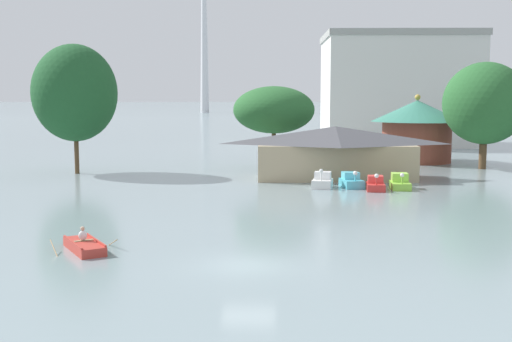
{
  "coord_description": "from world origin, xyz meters",
  "views": [
    {
      "loc": [
        0.87,
        -29.27,
        7.82
      ],
      "look_at": [
        0.08,
        14.04,
        2.81
      ],
      "focal_mm": 45.16,
      "sensor_mm": 36.0,
      "label": 1
    }
  ],
  "objects_px": {
    "pedal_boat_cyan": "(351,181)",
    "pedal_boat_lime": "(400,183)",
    "pedal_boat_white": "(322,181)",
    "background_building_block": "(397,90)",
    "shoreline_tree_right": "(485,103)",
    "shoreline_tree_mid": "(274,110)",
    "green_roof_pavilion": "(417,127)",
    "rowboat_with_rower": "(84,246)",
    "shoreline_tree_tall_left": "(75,93)",
    "pedal_boat_red": "(376,184)",
    "boathouse": "(335,151)"
  },
  "relations": [
    {
      "from": "pedal_boat_cyan",
      "to": "pedal_boat_lime",
      "type": "xyz_separation_m",
      "value": [
        4.03,
        -0.81,
        -0.01
      ]
    },
    {
      "from": "pedal_boat_white",
      "to": "background_building_block",
      "type": "distance_m",
      "value": 54.06
    },
    {
      "from": "pedal_boat_lime",
      "to": "shoreline_tree_right",
      "type": "relative_size",
      "value": 0.27
    },
    {
      "from": "shoreline_tree_mid",
      "to": "pedal_boat_lime",
      "type": "bearing_deg",
      "value": -53.91
    },
    {
      "from": "green_roof_pavilion",
      "to": "shoreline_tree_right",
      "type": "xyz_separation_m",
      "value": [
        5.49,
        -7.49,
        2.89
      ]
    },
    {
      "from": "shoreline_tree_mid",
      "to": "background_building_block",
      "type": "height_order",
      "value": "background_building_block"
    },
    {
      "from": "shoreline_tree_mid",
      "to": "green_roof_pavilion",
      "type": "bearing_deg",
      "value": 25.9
    },
    {
      "from": "background_building_block",
      "to": "shoreline_tree_right",
      "type": "bearing_deg",
      "value": -86.38
    },
    {
      "from": "rowboat_with_rower",
      "to": "shoreline_tree_tall_left",
      "type": "distance_m",
      "value": 35.45
    },
    {
      "from": "green_roof_pavilion",
      "to": "shoreline_tree_tall_left",
      "type": "relative_size",
      "value": 0.83
    },
    {
      "from": "pedal_boat_cyan",
      "to": "pedal_boat_red",
      "type": "xyz_separation_m",
      "value": [
        1.83,
        -1.59,
        -0.05
      ]
    },
    {
      "from": "pedal_boat_white",
      "to": "background_building_block",
      "type": "bearing_deg",
      "value": 173.14
    },
    {
      "from": "boathouse",
      "to": "pedal_boat_white",
      "type": "bearing_deg",
      "value": -105.42
    },
    {
      "from": "boathouse",
      "to": "green_roof_pavilion",
      "type": "height_order",
      "value": "green_roof_pavilion"
    },
    {
      "from": "background_building_block",
      "to": "boathouse",
      "type": "bearing_deg",
      "value": -108.22
    },
    {
      "from": "rowboat_with_rower",
      "to": "pedal_boat_lime",
      "type": "distance_m",
      "value": 30.63
    },
    {
      "from": "shoreline_tree_mid",
      "to": "pedal_boat_red",
      "type": "bearing_deg",
      "value": -61.25
    },
    {
      "from": "boathouse",
      "to": "background_building_block",
      "type": "xyz_separation_m",
      "value": [
        14.67,
        44.55,
        6.34
      ]
    },
    {
      "from": "shoreline_tree_tall_left",
      "to": "shoreline_tree_mid",
      "type": "bearing_deg",
      "value": 11.76
    },
    {
      "from": "pedal_boat_cyan",
      "to": "boathouse",
      "type": "bearing_deg",
      "value": 179.16
    },
    {
      "from": "shoreline_tree_right",
      "to": "shoreline_tree_tall_left",
      "type": "bearing_deg",
      "value": -173.25
    },
    {
      "from": "green_roof_pavilion",
      "to": "shoreline_tree_tall_left",
      "type": "bearing_deg",
      "value": -161.43
    },
    {
      "from": "pedal_boat_red",
      "to": "background_building_block",
      "type": "height_order",
      "value": "background_building_block"
    },
    {
      "from": "pedal_boat_cyan",
      "to": "boathouse",
      "type": "xyz_separation_m",
      "value": [
        -0.8,
        5.95,
        2.11
      ]
    },
    {
      "from": "pedal_boat_lime",
      "to": "shoreline_tree_tall_left",
      "type": "distance_m",
      "value": 33.39
    },
    {
      "from": "rowboat_with_rower",
      "to": "shoreline_tree_right",
      "type": "distance_m",
      "value": 50.7
    },
    {
      "from": "shoreline_tree_tall_left",
      "to": "background_building_block",
      "type": "xyz_separation_m",
      "value": [
        40.62,
        40.91,
        0.78
      ]
    },
    {
      "from": "shoreline_tree_mid",
      "to": "background_building_block",
      "type": "bearing_deg",
      "value": 60.86
    },
    {
      "from": "pedal_boat_white",
      "to": "pedal_boat_cyan",
      "type": "height_order",
      "value": "pedal_boat_white"
    },
    {
      "from": "green_roof_pavilion",
      "to": "shoreline_tree_tall_left",
      "type": "xyz_separation_m",
      "value": [
        -37.39,
        -12.56,
        3.98
      ]
    },
    {
      "from": "pedal_boat_cyan",
      "to": "shoreline_tree_tall_left",
      "type": "relative_size",
      "value": 0.23
    },
    {
      "from": "rowboat_with_rower",
      "to": "background_building_block",
      "type": "distance_m",
      "value": 80.45
    },
    {
      "from": "rowboat_with_rower",
      "to": "pedal_boat_red",
      "type": "bearing_deg",
      "value": 108.54
    },
    {
      "from": "pedal_boat_cyan",
      "to": "pedal_boat_red",
      "type": "distance_m",
      "value": 2.42
    },
    {
      "from": "pedal_boat_lime",
      "to": "shoreline_tree_tall_left",
      "type": "height_order",
      "value": "shoreline_tree_tall_left"
    },
    {
      "from": "shoreline_tree_right",
      "to": "background_building_block",
      "type": "distance_m",
      "value": 35.96
    },
    {
      "from": "pedal_boat_white",
      "to": "shoreline_tree_mid",
      "type": "distance_m",
      "value": 15.8
    },
    {
      "from": "pedal_boat_white",
      "to": "green_roof_pavilion",
      "type": "relative_size",
      "value": 0.24
    },
    {
      "from": "pedal_boat_white",
      "to": "shoreline_tree_mid",
      "type": "height_order",
      "value": "shoreline_tree_mid"
    },
    {
      "from": "pedal_boat_lime",
      "to": "shoreline_tree_mid",
      "type": "relative_size",
      "value": 0.35
    },
    {
      "from": "green_roof_pavilion",
      "to": "pedal_boat_cyan",
      "type": "bearing_deg",
      "value": -115.65
    },
    {
      "from": "pedal_boat_red",
      "to": "shoreline_tree_tall_left",
      "type": "bearing_deg",
      "value": -105.5
    },
    {
      "from": "rowboat_with_rower",
      "to": "background_building_block",
      "type": "relative_size",
      "value": 0.16
    },
    {
      "from": "pedal_boat_red",
      "to": "shoreline_tree_tall_left",
      "type": "relative_size",
      "value": 0.22
    },
    {
      "from": "rowboat_with_rower",
      "to": "pedal_boat_red",
      "type": "height_order",
      "value": "pedal_boat_red"
    },
    {
      "from": "shoreline_tree_tall_left",
      "to": "shoreline_tree_mid",
      "type": "xyz_separation_m",
      "value": [
        20.15,
        4.19,
        -1.78
      ]
    },
    {
      "from": "pedal_boat_red",
      "to": "background_building_block",
      "type": "relative_size",
      "value": 0.12
    },
    {
      "from": "pedal_boat_white",
      "to": "green_roof_pavilion",
      "type": "distance_m",
      "value": 26.3
    },
    {
      "from": "pedal_boat_white",
      "to": "green_roof_pavilion",
      "type": "bearing_deg",
      "value": 160.65
    },
    {
      "from": "pedal_boat_cyan",
      "to": "pedal_boat_red",
      "type": "relative_size",
      "value": 1.02
    }
  ]
}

